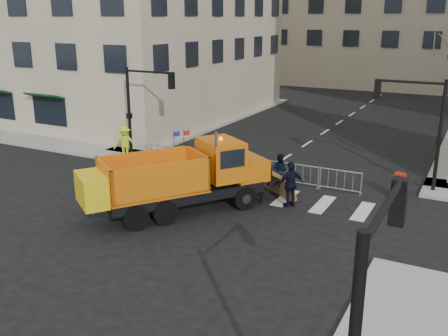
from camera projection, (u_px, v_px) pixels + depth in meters
The scene contains 11 objects.
ground at pixel (175, 230), 19.71m from camera, with size 120.00×120.00×0.00m, color black.
sidewalk_back at pixel (262, 172), 26.89m from camera, with size 64.00×5.00×0.15m, color gray.
traffic_light_left at pixel (129, 114), 28.86m from camera, with size 0.18×0.18×5.40m, color black.
traffic_light_right at pixel (439, 138), 23.17m from camera, with size 0.18×0.18×5.40m, color black.
crowd_barriers at pixel (242, 166), 26.32m from camera, with size 12.60×0.60×1.10m, color #9EA0A5, non-canonical shape.
plow_truck at pixel (178, 177), 21.12m from camera, with size 7.32×8.99×3.59m.
cop_a at pixel (258, 183), 22.40m from camera, with size 0.68×0.45×1.86m, color black.
cop_b at pixel (280, 170), 24.63m from camera, with size 0.83×0.64×1.70m, color black.
cop_c at pixel (291, 184), 21.93m from camera, with size 1.20×0.50×2.06m, color black.
worker at pixel (125, 143), 28.66m from camera, with size 1.30×0.75×2.02m, color #C5E21A.
newspaper_box at pixel (399, 184), 22.95m from camera, with size 0.45×0.40×1.10m, color maroon.
Camera 1 is at (10.18, -15.15, 8.07)m, focal length 40.00 mm.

